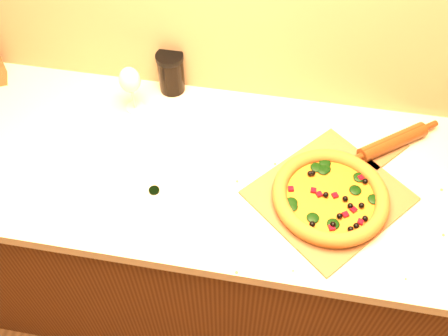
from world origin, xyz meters
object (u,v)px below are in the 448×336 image
pizza (330,196)px  rolling_pin (393,142)px  wine_glass (130,81)px  dark_jar (171,72)px  pizza_peel (333,193)px

pizza → rolling_pin: size_ratio=1.14×
rolling_pin → wine_glass: (-0.82, 0.02, 0.09)m
dark_jar → pizza: bearing=-34.5°
pizza_peel → wine_glass: (-0.65, 0.23, 0.11)m
rolling_pin → dark_jar: bearing=169.4°
pizza_peel → pizza: 0.04m
pizza_peel → dark_jar: dark_jar is taller
rolling_pin → pizza: bearing=-126.8°
pizza_peel → rolling_pin: size_ratio=1.85×
pizza → rolling_pin: pizza is taller
pizza → wine_glass: wine_glass is taller
pizza_peel → dark_jar: size_ratio=3.64×
pizza → dark_jar: bearing=145.5°
dark_jar → rolling_pin: bearing=-10.6°
pizza_peel → dark_jar: 0.65m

